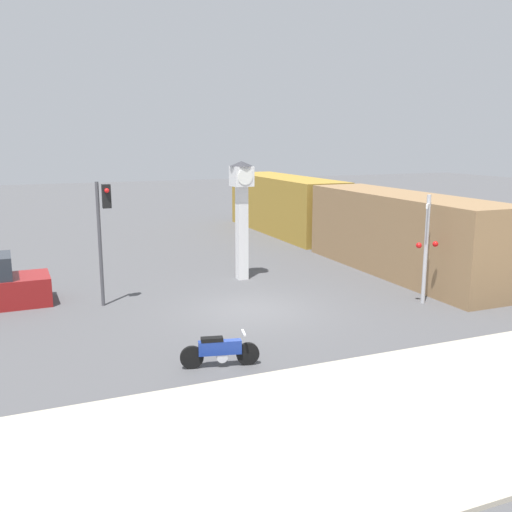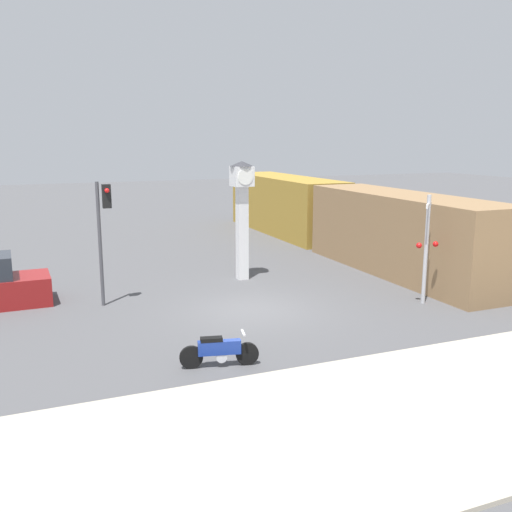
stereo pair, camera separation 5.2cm
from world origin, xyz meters
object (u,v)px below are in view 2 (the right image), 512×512
clock_tower (242,203)px  traffic_light (103,221)px  motorcycle (219,351)px  railroad_crossing_signal (426,245)px  freight_train (334,217)px

clock_tower → traffic_light: size_ratio=1.12×
motorcycle → railroad_crossing_signal: 9.04m
motorcycle → traffic_light: (-1.84, 6.67, 2.52)m
railroad_crossing_signal → motorcycle: bearing=-162.5°
motorcycle → railroad_crossing_signal: bearing=30.1°
clock_tower → traffic_light: (-5.69, -1.73, -0.20)m
freight_train → traffic_light: size_ratio=5.33×
freight_train → railroad_crossing_signal: 10.19m
motorcycle → clock_tower: clock_tower is taller
freight_train → traffic_light: 13.83m
clock_tower → freight_train: size_ratio=0.21×
motorcycle → clock_tower: bearing=78.0°
motorcycle → freight_train: bearing=62.7°
traffic_light → railroad_crossing_signal: (10.32, -4.01, -0.86)m
motorcycle → freight_train: size_ratio=0.09×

